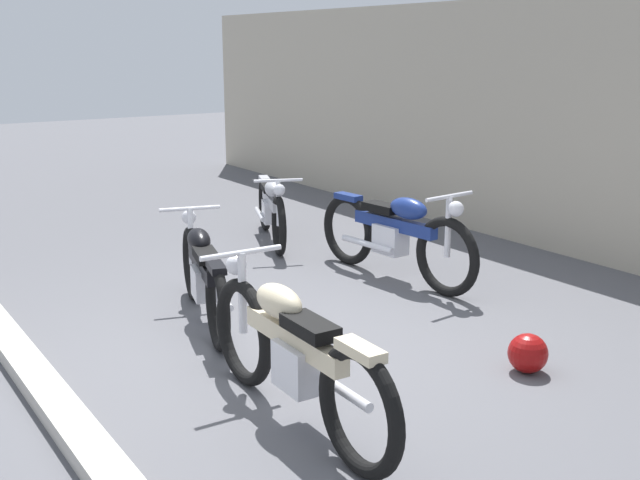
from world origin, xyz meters
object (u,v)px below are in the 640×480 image
Objects in this scene: motorcycle_black at (203,274)px; helmet at (528,353)px; motorcycle_silver at (271,208)px; motorcycle_blue at (395,234)px; motorcycle_cream at (293,352)px.

helmet is at bearing -130.90° from motorcycle_black.
helmet is 4.42m from motorcycle_silver.
helmet is at bearing -20.87° from motorcycle_blue.
motorcycle_black is (-2.00, 0.34, -0.04)m from motorcycle_cream.
motorcycle_blue is (-2.36, 0.67, 0.33)m from helmet.
helmet is 0.13× the size of motorcycle_blue.
motorcycle_cream is 1.13× the size of motorcycle_black.
motorcycle_cream reaches higher than motorcycle_silver.
motorcycle_silver is at bearing -26.29° from motorcycle_black.
motorcycle_black is (-2.30, -1.50, 0.28)m from helmet.
helmet is 0.16× the size of motorcycle_silver.
motorcycle_blue is at bearing 30.13° from motorcycle_silver.
motorcycle_blue is at bearing 164.17° from helmet.
motorcycle_cream is at bearing -173.50° from motorcycle_black.
motorcycle_blue is at bearing -48.97° from motorcycle_cream.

